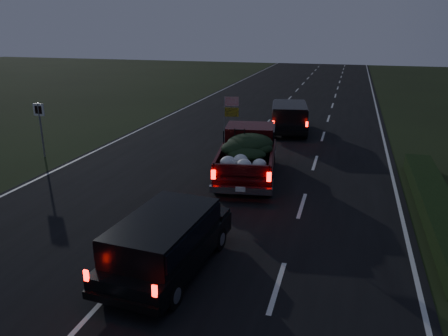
% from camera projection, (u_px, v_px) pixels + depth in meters
% --- Properties ---
extents(ground, '(120.00, 120.00, 0.00)m').
position_uv_depth(ground, '(174.00, 224.00, 13.36)').
color(ground, black).
rests_on(ground, ground).
extents(road_asphalt, '(14.00, 120.00, 0.02)m').
position_uv_depth(road_asphalt, '(174.00, 224.00, 13.36)').
color(road_asphalt, black).
rests_on(road_asphalt, ground).
extents(hedge_row, '(1.00, 10.00, 0.60)m').
position_uv_depth(hedge_row, '(436.00, 206.00, 13.94)').
color(hedge_row, black).
rests_on(hedge_row, ground).
extents(route_sign, '(0.55, 0.08, 2.50)m').
position_uv_depth(route_sign, '(40.00, 122.00, 19.66)').
color(route_sign, gray).
rests_on(route_sign, ground).
extents(pickup_truck, '(2.84, 5.66, 2.84)m').
position_uv_depth(pickup_truck, '(248.00, 151.00, 17.28)').
color(pickup_truck, '#3B080A').
rests_on(pickup_truck, ground).
extents(lead_suv, '(2.62, 4.83, 1.32)m').
position_uv_depth(lead_suv, '(289.00, 115.00, 24.50)').
color(lead_suv, black).
rests_on(lead_suv, ground).
extents(rear_suv, '(2.07, 4.37, 1.22)m').
position_uv_depth(rear_suv, '(166.00, 238.00, 10.49)').
color(rear_suv, black).
rests_on(rear_suv, ground).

